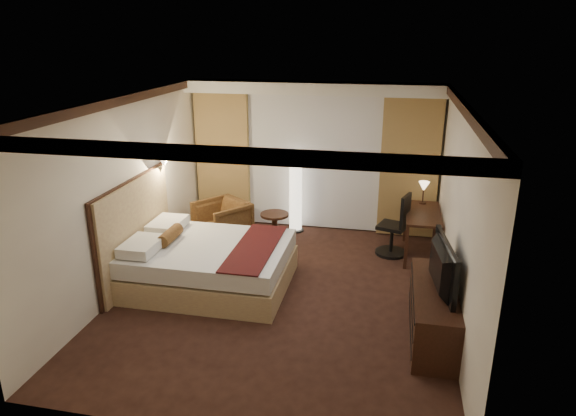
% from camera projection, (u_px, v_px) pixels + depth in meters
% --- Properties ---
extents(floor, '(4.50, 5.50, 0.01)m').
position_uv_depth(floor, '(282.00, 294.00, 7.26)').
color(floor, black).
rests_on(floor, ground).
extents(ceiling, '(4.50, 5.50, 0.01)m').
position_uv_depth(ceiling, '(281.00, 101.00, 6.37)').
color(ceiling, white).
rests_on(ceiling, back_wall).
extents(back_wall, '(4.50, 0.02, 2.70)m').
position_uv_depth(back_wall, '(314.00, 156.00, 9.36)').
color(back_wall, beige).
rests_on(back_wall, floor).
extents(left_wall, '(0.02, 5.50, 2.70)m').
position_uv_depth(left_wall, '(127.00, 193.00, 7.25)').
color(left_wall, beige).
rests_on(left_wall, floor).
extents(right_wall, '(0.02, 5.50, 2.70)m').
position_uv_depth(right_wall, '(458.00, 215.00, 6.38)').
color(right_wall, beige).
rests_on(right_wall, floor).
extents(crown_molding, '(4.50, 5.50, 0.12)m').
position_uv_depth(crown_molding, '(281.00, 105.00, 6.39)').
color(crown_molding, black).
rests_on(crown_molding, ceiling).
extents(soffit, '(4.50, 0.50, 0.20)m').
position_uv_depth(soffit, '(313.00, 88.00, 8.72)').
color(soffit, white).
rests_on(soffit, ceiling).
extents(curtain_sheer, '(2.48, 0.04, 2.45)m').
position_uv_depth(curtain_sheer, '(313.00, 163.00, 9.32)').
color(curtain_sheer, silver).
rests_on(curtain_sheer, back_wall).
extents(curtain_left_drape, '(1.00, 0.14, 2.45)m').
position_uv_depth(curtain_left_drape, '(223.00, 159.00, 9.59)').
color(curtain_left_drape, '#A87E4C').
rests_on(curtain_left_drape, back_wall).
extents(curtain_right_drape, '(1.00, 0.14, 2.45)m').
position_uv_depth(curtain_right_drape, '(409.00, 168.00, 8.93)').
color(curtain_right_drape, '#A87E4C').
rests_on(curtain_right_drape, back_wall).
extents(wall_sconce, '(0.24, 0.24, 0.24)m').
position_uv_depth(wall_sconce, '(164.00, 160.00, 7.99)').
color(wall_sconce, white).
rests_on(wall_sconce, left_wall).
extents(bed, '(2.23, 1.74, 0.65)m').
position_uv_depth(bed, '(211.00, 264.00, 7.41)').
color(bed, white).
rests_on(bed, floor).
extents(headboard, '(0.12, 2.04, 1.50)m').
position_uv_depth(headboard, '(136.00, 231.00, 7.49)').
color(headboard, tan).
rests_on(headboard, floor).
extents(armchair, '(1.09, 1.08, 0.82)m').
position_uv_depth(armchair, '(222.00, 220.00, 8.91)').
color(armchair, '#452614').
rests_on(armchair, floor).
extents(side_table, '(0.49, 0.49, 0.54)m').
position_uv_depth(side_table, '(275.00, 228.00, 8.92)').
color(side_table, black).
rests_on(side_table, floor).
extents(floor_lamp, '(0.30, 0.30, 1.44)m').
position_uv_depth(floor_lamp, '(296.00, 194.00, 9.32)').
color(floor_lamp, white).
rests_on(floor_lamp, floor).
extents(desk, '(0.55, 1.24, 0.75)m').
position_uv_depth(desk, '(421.00, 234.00, 8.39)').
color(desk, black).
rests_on(desk, floor).
extents(desk_lamp, '(0.18, 0.18, 0.34)m').
position_uv_depth(desk_lamp, '(423.00, 194.00, 8.64)').
color(desk_lamp, '#FFD899').
rests_on(desk_lamp, desk).
extents(office_chair, '(0.65, 0.65, 1.06)m').
position_uv_depth(office_chair, '(393.00, 224.00, 8.38)').
color(office_chair, black).
rests_on(office_chair, floor).
extents(dresser, '(0.50, 1.66, 0.65)m').
position_uv_depth(dresser, '(433.00, 312.00, 6.16)').
color(dresser, black).
rests_on(dresser, floor).
extents(television, '(0.77, 1.18, 0.15)m').
position_uv_depth(television, '(435.00, 263.00, 5.96)').
color(television, black).
rests_on(television, dresser).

